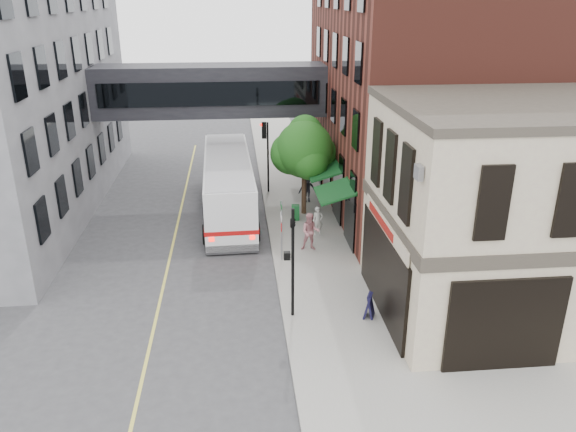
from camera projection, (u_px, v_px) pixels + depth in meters
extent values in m
plane|color=#38383A|center=(287.00, 348.00, 20.38)|extent=(120.00, 120.00, 0.00)
cube|color=gray|center=(298.00, 208.00, 33.49)|extent=(4.00, 60.00, 0.15)
cube|color=tan|center=(515.00, 215.00, 21.53)|extent=(10.00, 8.00, 8.15)
cube|color=#38332B|center=(516.00, 213.00, 21.51)|extent=(10.12, 8.12, 0.50)
cube|color=#38332B|center=(533.00, 105.00, 19.98)|extent=(10.12, 8.12, 0.30)
cube|color=black|center=(383.00, 272.00, 21.90)|extent=(0.14, 6.40, 3.40)
cube|color=black|center=(382.00, 273.00, 21.90)|extent=(0.04, 5.90, 3.00)
cube|color=maroon|center=(380.00, 221.00, 21.73)|extent=(0.03, 3.60, 0.32)
cube|color=#57241B|center=(434.00, 86.00, 32.58)|extent=(12.00, 18.00, 14.00)
cube|color=#0E3D1A|center=(319.00, 162.00, 32.28)|extent=(1.80, 13.00, 0.40)
cube|color=black|center=(211.00, 90.00, 34.38)|extent=(14.00, 3.00, 3.00)
cube|color=black|center=(210.00, 94.00, 32.94)|extent=(13.00, 0.08, 1.40)
cube|color=black|center=(212.00, 86.00, 35.81)|extent=(13.00, 0.08, 1.40)
cylinder|color=black|center=(293.00, 264.00, 21.38)|extent=(0.12, 0.12, 4.50)
cube|color=black|center=(287.00, 256.00, 21.23)|extent=(0.25, 0.22, 0.30)
imported|color=black|center=(293.00, 219.00, 20.70)|extent=(0.20, 0.16, 1.00)
cylinder|color=black|center=(268.00, 158.00, 35.27)|extent=(0.12, 0.12, 4.50)
cube|color=black|center=(264.00, 152.00, 35.12)|extent=(0.25, 0.22, 0.30)
cube|color=black|center=(264.00, 130.00, 34.60)|extent=(0.28, 0.28, 1.00)
sphere|color=#FF0C05|center=(261.00, 125.00, 34.46)|extent=(0.18, 0.18, 0.18)
cylinder|color=gray|center=(282.00, 231.00, 26.29)|extent=(0.08, 0.08, 3.00)
cube|color=white|center=(281.00, 217.00, 26.03)|extent=(0.03, 0.75, 0.22)
cube|color=#0C591E|center=(281.00, 206.00, 25.82)|extent=(0.03, 0.70, 0.18)
cube|color=#B20C0C|center=(281.00, 227.00, 26.21)|extent=(0.03, 0.30, 0.40)
cylinder|color=#382619|center=(304.00, 190.00, 32.04)|extent=(0.28, 0.28, 2.80)
sphere|color=#144913|center=(304.00, 149.00, 31.15)|extent=(3.20, 3.20, 3.20)
sphere|color=#144913|center=(317.00, 154.00, 31.84)|extent=(2.20, 2.20, 2.20)
sphere|color=#144913|center=(291.00, 153.00, 31.48)|extent=(2.40, 2.40, 2.40)
sphere|color=#144913|center=(305.00, 133.00, 31.42)|extent=(2.00, 2.00, 2.00)
cube|color=#D8CC4C|center=(174.00, 241.00, 29.19)|extent=(0.12, 40.00, 0.01)
cube|color=white|center=(228.00, 184.00, 32.46)|extent=(2.94, 12.06, 3.02)
cube|color=black|center=(228.00, 176.00, 32.26)|extent=(3.00, 11.85, 1.09)
cube|color=#B20C0C|center=(229.00, 193.00, 32.65)|extent=(3.00, 12.08, 0.23)
cylinder|color=black|center=(206.00, 234.00, 28.71)|extent=(0.34, 1.05, 1.04)
cylinder|color=black|center=(257.00, 232.00, 29.01)|extent=(0.34, 1.05, 1.04)
cylinder|color=black|center=(207.00, 184.00, 36.40)|extent=(0.34, 1.05, 1.04)
cylinder|color=black|center=(247.00, 182.00, 36.70)|extent=(0.34, 1.05, 1.04)
imported|color=silver|center=(318.00, 221.00, 29.38)|extent=(0.60, 0.43, 1.53)
imported|color=#BE7B82|center=(310.00, 232.00, 27.54)|extent=(1.00, 0.82, 1.91)
imported|color=black|center=(308.00, 188.00, 34.01)|extent=(1.13, 0.67, 1.73)
cube|color=#145825|center=(295.00, 212.00, 31.44)|extent=(0.47, 0.43, 0.87)
cube|color=black|center=(369.00, 306.00, 21.90)|extent=(0.54, 0.65, 0.99)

